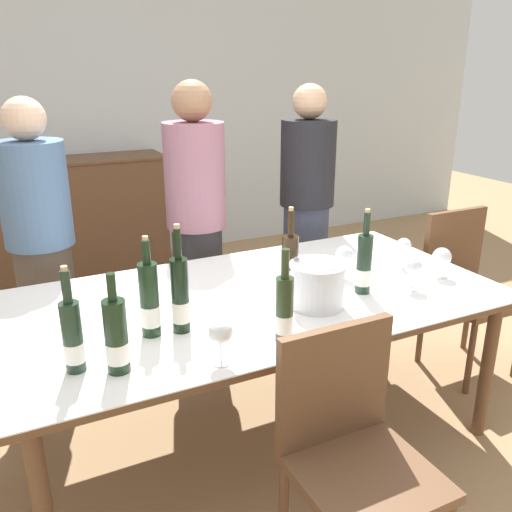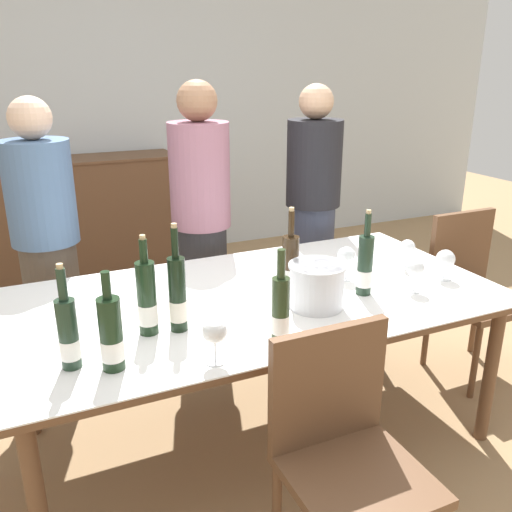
{
  "view_description": "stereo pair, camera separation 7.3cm",
  "coord_description": "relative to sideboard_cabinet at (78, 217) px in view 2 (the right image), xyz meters",
  "views": [
    {
      "loc": [
        -0.95,
        -1.94,
        1.67
      ],
      "look_at": [
        0.0,
        0.0,
        0.91
      ],
      "focal_mm": 38.0,
      "sensor_mm": 36.0,
      "label": 1
    },
    {
      "loc": [
        -0.89,
        -1.97,
        1.67
      ],
      "look_at": [
        0.0,
        0.0,
        0.91
      ],
      "focal_mm": 38.0,
      "sensor_mm": 36.0,
      "label": 2
    }
  ],
  "objects": [
    {
      "name": "ground_plane",
      "position": [
        0.46,
        -2.57,
        -0.49
      ],
      "size": [
        12.0,
        12.0,
        0.0
      ],
      "primitive_type": "plane",
      "color": "#A37F56"
    },
    {
      "name": "back_wall",
      "position": [
        0.46,
        0.29,
        0.91
      ],
      "size": [
        8.0,
        0.1,
        2.8
      ],
      "color": "silver",
      "rests_on": "ground_plane"
    },
    {
      "name": "sideboard_cabinet",
      "position": [
        0.0,
        0.0,
        0.0
      ],
      "size": [
        1.63,
        0.46,
        0.97
      ],
      "color": "brown",
      "rests_on": "ground_plane"
    },
    {
      "name": "dining_table",
      "position": [
        0.46,
        -2.57,
        0.19
      ],
      "size": [
        2.12,
        1.1,
        0.73
      ],
      "color": "brown",
      "rests_on": "ground_plane"
    },
    {
      "name": "ice_bucket",
      "position": [
        0.63,
        -2.78,
        0.34
      ],
      "size": [
        0.23,
        0.23,
        0.19
      ],
      "color": "silver",
      "rests_on": "dining_table"
    },
    {
      "name": "wine_bottle_0",
      "position": [
        -0.05,
        -2.72,
        0.38
      ],
      "size": [
        0.07,
        0.07,
        0.38
      ],
      "color": "black",
      "rests_on": "dining_table"
    },
    {
      "name": "wine_bottle_1",
      "position": [
        0.61,
        -2.58,
        0.36
      ],
      "size": [
        0.07,
        0.07,
        0.38
      ],
      "color": "#332314",
      "rests_on": "dining_table"
    },
    {
      "name": "wine_bottle_2",
      "position": [
        0.36,
        -2.98,
        0.36
      ],
      "size": [
        0.07,
        0.07,
        0.35
      ],
      "color": "#28381E",
      "rests_on": "dining_table"
    },
    {
      "name": "wine_bottle_3",
      "position": [
        -0.34,
        -2.85,
        0.36
      ],
      "size": [
        0.07,
        0.07,
        0.36
      ],
      "color": "#1E3323",
      "rests_on": "dining_table"
    },
    {
      "name": "wine_bottle_4",
      "position": [
        0.06,
        -2.74,
        0.38
      ],
      "size": [
        0.07,
        0.07,
        0.42
      ],
      "color": "black",
      "rests_on": "dining_table"
    },
    {
      "name": "wine_bottle_5",
      "position": [
        -0.22,
        -2.92,
        0.36
      ],
      "size": [
        0.08,
        0.08,
        0.34
      ],
      "color": "black",
      "rests_on": "dining_table"
    },
    {
      "name": "wine_bottle_6",
      "position": [
        0.89,
        -2.74,
        0.37
      ],
      "size": [
        0.07,
        0.07,
        0.38
      ],
      "color": "#1E3323",
      "rests_on": "dining_table"
    },
    {
      "name": "wine_glass_0",
      "position": [
        1.26,
        -2.56,
        0.34
      ],
      "size": [
        0.07,
        0.07,
        0.15
      ],
      "color": "white",
      "rests_on": "dining_table"
    },
    {
      "name": "wine_glass_1",
      "position": [
        0.91,
        -2.56,
        0.35
      ],
      "size": [
        0.09,
        0.09,
        0.16
      ],
      "color": "white",
      "rests_on": "dining_table"
    },
    {
      "name": "wine_glass_2",
      "position": [
        0.1,
        -3.02,
        0.35
      ],
      "size": [
        0.09,
        0.09,
        0.16
      ],
      "color": "white",
      "rests_on": "dining_table"
    },
    {
      "name": "wine_glass_3",
      "position": [
        1.33,
        -2.75,
        0.34
      ],
      "size": [
        0.09,
        0.09,
        0.14
      ],
      "color": "white",
      "rests_on": "dining_table"
    },
    {
      "name": "wine_glass_4",
      "position": [
        1.11,
        -2.81,
        0.35
      ],
      "size": [
        0.08,
        0.08,
        0.15
      ],
      "color": "white",
      "rests_on": "dining_table"
    },
    {
      "name": "chair_near_front",
      "position": [
        0.41,
        -3.35,
        0.04
      ],
      "size": [
        0.42,
        0.42,
        0.89
      ],
      "color": "brown",
      "rests_on": "ground_plane"
    },
    {
      "name": "chair_right_end",
      "position": [
        1.81,
        -2.48,
        0.03
      ],
      "size": [
        0.42,
        0.42,
        0.91
      ],
      "color": "brown",
      "rests_on": "ground_plane"
    },
    {
      "name": "person_host",
      "position": [
        -0.33,
        -1.73,
        0.28
      ],
      "size": [
        0.33,
        0.33,
        1.54
      ],
      "color": "#51473D",
      "rests_on": "ground_plane"
    },
    {
      "name": "person_guest_left",
      "position": [
        0.49,
        -1.75,
        0.32
      ],
      "size": [
        0.33,
        0.33,
        1.6
      ],
      "color": "#2D2D33",
      "rests_on": "ground_plane"
    },
    {
      "name": "person_guest_right",
      "position": [
        1.21,
        -1.73,
        0.3
      ],
      "size": [
        0.33,
        0.33,
        1.57
      ],
      "color": "#383F56",
      "rests_on": "ground_plane"
    }
  ]
}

